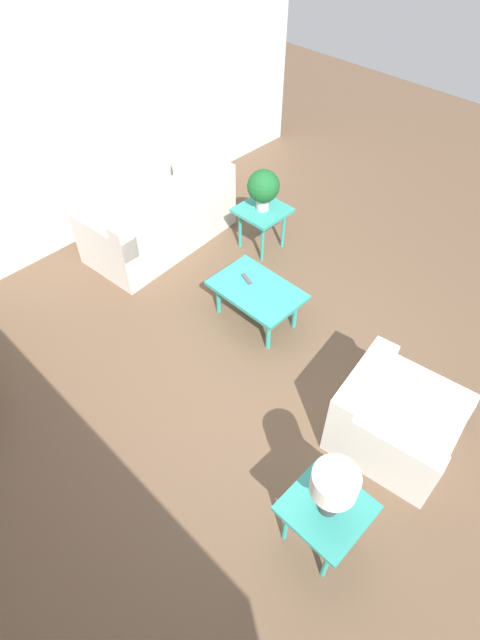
{
  "coord_description": "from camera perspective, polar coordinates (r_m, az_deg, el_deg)",
  "views": [
    {
      "loc": [
        -1.89,
        2.28,
        3.81
      ],
      "look_at": [
        0.26,
        0.1,
        0.55
      ],
      "focal_mm": 28.0,
      "sensor_mm": 36.0,
      "label": 1
    }
  ],
  "objects": [
    {
      "name": "ground_plane",
      "position": [
        4.82,
        3.03,
        -5.46
      ],
      "size": [
        14.0,
        14.0,
        0.0
      ],
      "primitive_type": "plane",
      "color": "brown"
    },
    {
      "name": "wall_right",
      "position": [
        5.98,
        -20.03,
        19.87
      ],
      "size": [
        0.12,
        7.2,
        2.7
      ],
      "color": "silver",
      "rests_on": "ground_plane"
    },
    {
      "name": "sofa",
      "position": [
        6.07,
        -8.88,
        11.02
      ],
      "size": [
        1.02,
        1.84,
        0.81
      ],
      "rotation": [
        0.0,
        0.0,
        1.65
      ],
      "color": "silver",
      "rests_on": "ground_plane"
    },
    {
      "name": "armchair",
      "position": [
        4.32,
        16.97,
        -10.97
      ],
      "size": [
        1.0,
        0.92,
        0.7
      ],
      "rotation": [
        0.0,
        0.0,
        -1.43
      ],
      "color": "silver",
      "rests_on": "ground_plane"
    },
    {
      "name": "coffee_table",
      "position": [
        4.98,
        1.93,
        3.16
      ],
      "size": [
        0.9,
        0.6,
        0.43
      ],
      "color": "teal",
      "rests_on": "ground_plane"
    },
    {
      "name": "side_table_plant",
      "position": [
        5.87,
        2.57,
        11.91
      ],
      "size": [
        0.53,
        0.53,
        0.53
      ],
      "color": "teal",
      "rests_on": "ground_plane"
    },
    {
      "name": "side_table_lamp",
      "position": [
        3.67,
        9.79,
        -20.8
      ],
      "size": [
        0.53,
        0.53,
        0.53
      ],
      "color": "teal",
      "rests_on": "ground_plane"
    },
    {
      "name": "potted_plant",
      "position": [
        5.67,
        2.69,
        14.92
      ],
      "size": [
        0.36,
        0.36,
        0.48
      ],
      "color": "#B2ADA3",
      "rests_on": "side_table_plant"
    },
    {
      "name": "table_lamp",
      "position": [
        3.31,
        10.67,
        -18.21
      ],
      "size": [
        0.3,
        0.3,
        0.45
      ],
      "color": "#333333",
      "rests_on": "side_table_lamp"
    },
    {
      "name": "remote_control",
      "position": [
        5.03,
        0.76,
        4.72
      ],
      "size": [
        0.16,
        0.09,
        0.02
      ],
      "color": "#4C4C51",
      "rests_on": "coffee_table"
    }
  ]
}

